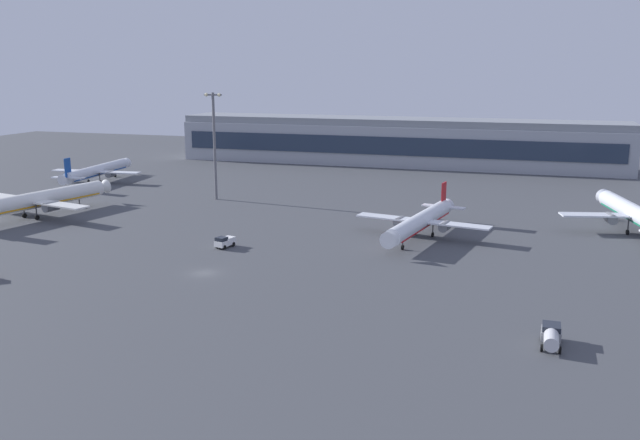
{
  "coord_description": "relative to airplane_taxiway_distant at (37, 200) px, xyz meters",
  "views": [
    {
      "loc": [
        50.8,
        -97.08,
        33.6
      ],
      "look_at": [
        11.8,
        27.5,
        4.0
      ],
      "focal_mm": 37.61,
      "sensor_mm": 36.0,
      "label": 1
    }
  ],
  "objects": [
    {
      "name": "airplane_taxiway_distant",
      "position": [
        0.0,
        0.0,
        0.0
      ],
      "size": [
        31.94,
        40.77,
        10.55
      ],
      "rotation": [
        0.0,
        0.0,
        -0.22
      ],
      "color": "silver",
      "rests_on": "ground"
    },
    {
      "name": "airplane_far_stand",
      "position": [
        87.59,
        7.26,
        -0.5
      ],
      "size": [
        28.03,
        35.84,
        9.23
      ],
      "rotation": [
        0.0,
        0.0,
        2.96
      ],
      "color": "silver",
      "rests_on": "ground"
    },
    {
      "name": "terminal_building",
      "position": [
        61.84,
        111.61,
        4.11
      ],
      "size": [
        156.62,
        22.4,
        16.4
      ],
      "color": "#9EA3AD",
      "rests_on": "ground"
    },
    {
      "name": "airplane_near_gate",
      "position": [
        -16.3,
        45.53,
        -0.5
      ],
      "size": [
        28.07,
        36.03,
        9.24
      ],
      "rotation": [
        0.0,
        0.0,
        0.08
      ],
      "color": "silver",
      "rests_on": "ground"
    },
    {
      "name": "apron_light_central",
      "position": [
        29.73,
        32.12,
        11.7
      ],
      "size": [
        4.8,
        0.9,
        27.64
      ],
      "color": "slate",
      "rests_on": "ground"
    },
    {
      "name": "baggage_tractor",
      "position": [
        52.85,
        -11.66,
        -2.81
      ],
      "size": [
        2.96,
        4.51,
        2.25
      ],
      "rotation": [
        0.0,
        0.0,
        2.88
      ],
      "color": "white",
      "rests_on": "ground"
    },
    {
      "name": "airplane_mid_apron",
      "position": [
        129.62,
        24.83,
        -0.11
      ],
      "size": [
        31.03,
        39.59,
        10.26
      ],
      "rotation": [
        0.0,
        0.0,
        0.23
      ],
      "color": "silver",
      "rests_on": "ground"
    },
    {
      "name": "fuel_truck",
      "position": [
        111.56,
        -42.3,
        -2.62
      ],
      "size": [
        2.49,
        6.34,
        2.35
      ],
      "rotation": [
        0.0,
        0.0,
        6.27
      ],
      "color": "gray",
      "rests_on": "ground"
    },
    {
      "name": "ground_plane",
      "position": [
        56.61,
        -27.66,
        -3.99
      ],
      "size": [
        416.0,
        416.0,
        0.0
      ],
      "primitive_type": "plane",
      "color": "#424449"
    }
  ]
}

